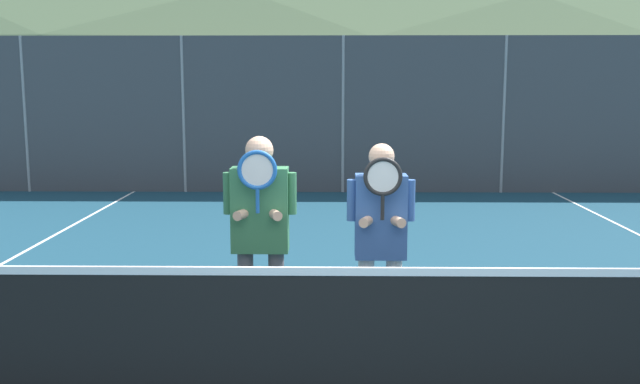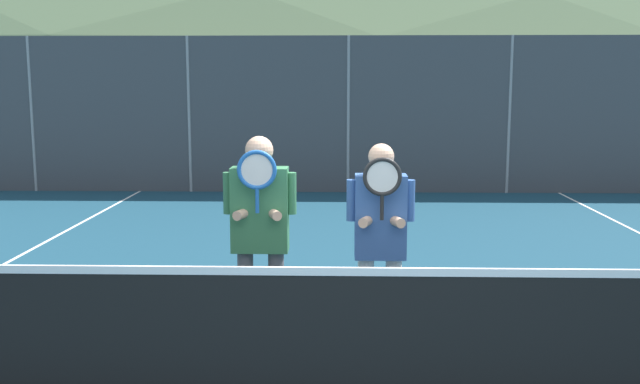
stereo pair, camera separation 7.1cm
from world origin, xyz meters
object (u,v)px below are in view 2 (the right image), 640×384
at_px(player_leftmost, 260,225).
at_px(car_left_of_center, 374,139).
at_px(player_center_left, 380,235).
at_px(car_far_left, 164,135).
at_px(car_center, 574,139).

xyz_separation_m(player_leftmost, car_left_of_center, (1.47, 11.60, -0.19)).
bearing_deg(player_center_left, car_far_left, 111.26).
bearing_deg(car_center, player_leftmost, -118.06).
bearing_deg(player_leftmost, car_left_of_center, 82.77).
bearing_deg(player_leftmost, car_center, 61.94).
bearing_deg(car_left_of_center, car_far_left, 175.20).
relative_size(player_leftmost, car_far_left, 0.39).
distance_m(car_far_left, car_center, 10.12).
distance_m(player_leftmost, car_center, 13.54).
bearing_deg(car_left_of_center, car_center, 4.07).
distance_m(player_leftmost, car_far_left, 12.61).
xyz_separation_m(car_left_of_center, car_center, (4.90, 0.35, -0.01)).
relative_size(car_far_left, car_center, 1.16).
relative_size(car_far_left, car_left_of_center, 1.11).
height_order(player_center_left, car_center, player_center_left).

